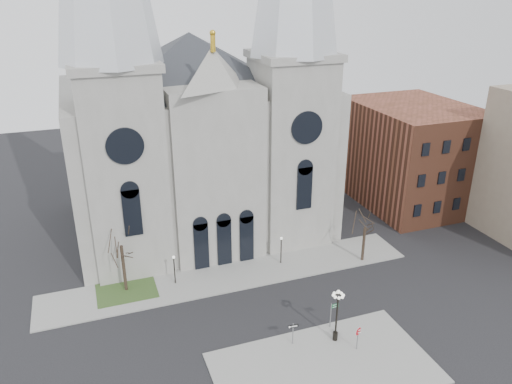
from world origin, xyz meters
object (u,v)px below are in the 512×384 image
object	(u,v)px
one_way_sign	(293,330)
stop_sign	(358,333)
street_name_sign	(332,313)
globe_lamp	(337,309)

from	to	relation	value
one_way_sign	stop_sign	bearing A→B (deg)	-20.92
street_name_sign	globe_lamp	bearing A→B (deg)	-107.67
one_way_sign	street_name_sign	world-z (taller)	street_name_sign
globe_lamp	stop_sign	bearing A→B (deg)	-56.07
stop_sign	street_name_sign	distance (m)	3.55
stop_sign	globe_lamp	xyz separation A→B (m)	(-1.16, 1.73, 1.60)
globe_lamp	one_way_sign	xyz separation A→B (m)	(-3.74, 0.81, -1.81)
stop_sign	street_name_sign	xyz separation A→B (m)	(-0.67, 3.48, -0.19)
one_way_sign	street_name_sign	bearing A→B (deg)	18.98
stop_sign	street_name_sign	size ratio (longest dim) A/B	0.92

